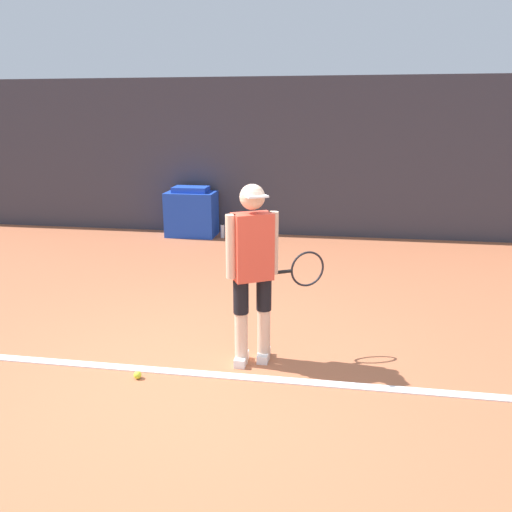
{
  "coord_description": "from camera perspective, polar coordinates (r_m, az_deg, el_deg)",
  "views": [
    {
      "loc": [
        1.06,
        -3.72,
        2.2
      ],
      "look_at": [
        0.37,
        0.63,
        0.96
      ],
      "focal_mm": 35.0,
      "sensor_mm": 36.0,
      "label": 1
    }
  ],
  "objects": [
    {
      "name": "tennis_player",
      "position": [
        4.4,
        -0.24,
        -1.26
      ],
      "size": [
        0.84,
        0.54,
        1.65
      ],
      "rotation": [
        0.0,
        0.0,
        0.51
      ],
      "color": "beige",
      "rests_on": "ground_plane"
    },
    {
      "name": "court_baseline",
      "position": [
        4.54,
        -5.82,
        -13.28
      ],
      "size": [
        21.6,
        0.1,
        0.01
      ],
      "color": "white",
      "rests_on": "ground_plane"
    },
    {
      "name": "water_bottle",
      "position": [
        9.33,
        -3.84,
        2.87
      ],
      "size": [
        0.08,
        0.08,
        0.27
      ],
      "color": "white",
      "rests_on": "ground_plane"
    },
    {
      "name": "covered_chair",
      "position": [
        9.5,
        -7.37,
        4.94
      ],
      "size": [
        0.92,
        0.59,
        0.93
      ],
      "color": "blue",
      "rests_on": "ground_plane"
    },
    {
      "name": "back_wall",
      "position": [
        9.44,
        2.59,
        11.1
      ],
      "size": [
        24.0,
        0.1,
        2.88
      ],
      "color": "#383842",
      "rests_on": "ground_plane"
    },
    {
      "name": "tennis_ball",
      "position": [
        4.56,
        -13.38,
        -13.09
      ],
      "size": [
        0.07,
        0.07,
        0.07
      ],
      "color": "#D1E533",
      "rests_on": "ground_plane"
    },
    {
      "name": "ground_plane",
      "position": [
        4.45,
        -6.18,
        -14.01
      ],
      "size": [
        24.0,
        24.0,
        0.0
      ],
      "primitive_type": "plane",
      "color": "#B76642"
    }
  ]
}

